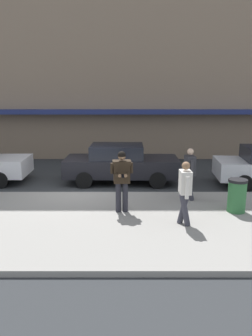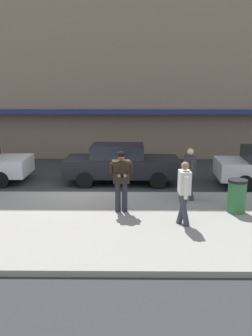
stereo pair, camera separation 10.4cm
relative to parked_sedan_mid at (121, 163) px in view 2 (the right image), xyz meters
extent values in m
plane|color=#2B2D30|center=(-1.44, -1.60, -0.79)|extent=(80.00, 80.00, 0.00)
cube|color=gray|center=(-0.44, -4.45, -0.72)|extent=(32.00, 5.30, 0.14)
cube|color=silver|center=(-0.44, -1.55, -0.79)|extent=(28.00, 0.12, 0.01)
cube|color=#84705B|center=(-0.44, 6.90, 7.00)|extent=(28.00, 4.00, 15.59)
cube|color=navy|center=(-0.44, 4.55, 1.81)|extent=(26.60, 0.70, 0.24)
cylinder|color=black|center=(-4.63, 0.89, -0.47)|extent=(0.65, 0.24, 0.64)
cylinder|color=black|center=(-4.59, -0.82, -0.47)|extent=(0.65, 0.24, 0.64)
cube|color=black|center=(0.04, 0.00, -0.12)|extent=(4.53, 1.89, 0.70)
cube|color=black|center=(-0.14, 0.00, 0.49)|extent=(2.10, 1.67, 0.52)
cylinder|color=black|center=(1.45, 0.83, -0.47)|extent=(0.64, 0.23, 0.64)
cylinder|color=black|center=(1.42, -0.88, -0.47)|extent=(0.64, 0.23, 0.64)
cylinder|color=black|center=(-1.34, 0.88, -0.47)|extent=(0.64, 0.23, 0.64)
cylinder|color=black|center=(-1.37, -0.83, -0.47)|extent=(0.64, 0.23, 0.64)
cylinder|color=black|center=(4.68, 0.41, -0.47)|extent=(0.66, 0.27, 0.64)
cylinder|color=black|center=(4.55, -1.30, -0.47)|extent=(0.66, 0.27, 0.64)
cylinder|color=#23232B|center=(0.20, -3.76, -0.21)|extent=(0.16, 0.16, 0.88)
cylinder|color=#23232B|center=(0.00, -3.78, -0.21)|extent=(0.16, 0.16, 0.88)
cube|color=black|center=(0.10, -3.77, 0.55)|extent=(0.49, 0.34, 0.64)
cube|color=black|center=(0.10, -3.77, 0.82)|extent=(0.55, 0.39, 0.12)
cylinder|color=black|center=(0.37, -3.75, 0.66)|extent=(0.11, 0.11, 0.30)
cylinder|color=black|center=(0.26, -3.92, 0.51)|extent=(0.13, 0.31, 0.10)
sphere|color=#8C6647|center=(0.21, -4.07, 0.51)|extent=(0.10, 0.10, 0.10)
cylinder|color=black|center=(-0.17, -3.80, 0.66)|extent=(0.11, 0.11, 0.30)
cylinder|color=black|center=(-0.03, -3.95, 0.51)|extent=(0.13, 0.31, 0.10)
sphere|color=#8C6647|center=(0.05, -4.08, 0.51)|extent=(0.10, 0.10, 0.10)
cube|color=black|center=(0.13, -4.11, 0.51)|extent=(0.09, 0.15, 0.07)
sphere|color=#8C6647|center=(0.10, -3.80, 1.01)|extent=(0.22, 0.22, 0.22)
sphere|color=black|center=(0.10, -3.80, 1.04)|extent=(0.23, 0.23, 0.23)
cylinder|color=#33333D|center=(1.75, -4.83, -0.22)|extent=(0.33, 0.16, 0.87)
cylinder|color=#33333D|center=(1.75, -4.65, -0.22)|extent=(0.33, 0.16, 0.87)
cube|color=silver|center=(1.75, -4.74, 0.51)|extent=(0.29, 0.42, 0.60)
cylinder|color=silver|center=(1.75, -4.99, 0.43)|extent=(0.10, 0.10, 0.58)
cylinder|color=silver|center=(1.75, -4.49, 0.43)|extent=(0.10, 0.10, 0.58)
sphere|color=#8C6647|center=(1.75, -4.74, 0.94)|extent=(0.21, 0.21, 0.21)
cylinder|color=#33333D|center=(2.27, -2.75, -0.22)|extent=(0.34, 0.18, 0.87)
cylinder|color=#33333D|center=(2.26, -2.57, -0.22)|extent=(0.34, 0.18, 0.87)
cube|color=#2D2D33|center=(2.26, -2.66, 0.51)|extent=(0.32, 0.44, 0.60)
cylinder|color=#2D2D33|center=(2.29, -2.91, 0.43)|extent=(0.10, 0.10, 0.58)
cylinder|color=#2D2D33|center=(2.24, -2.41, 0.43)|extent=(0.10, 0.10, 0.58)
sphere|color=beige|center=(2.26, -2.66, 0.94)|extent=(0.21, 0.21, 0.21)
cube|color=brown|center=(2.26, -2.36, 0.31)|extent=(0.14, 0.25, 0.32)
cylinder|color=#2D6638|center=(3.45, -3.78, -0.20)|extent=(0.52, 0.52, 0.90)
cylinder|color=black|center=(3.45, -3.78, 0.29)|extent=(0.55, 0.55, 0.08)
camera|label=1|loc=(0.22, -12.88, 2.72)|focal=35.00mm
camera|label=2|loc=(0.33, -12.88, 2.72)|focal=35.00mm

